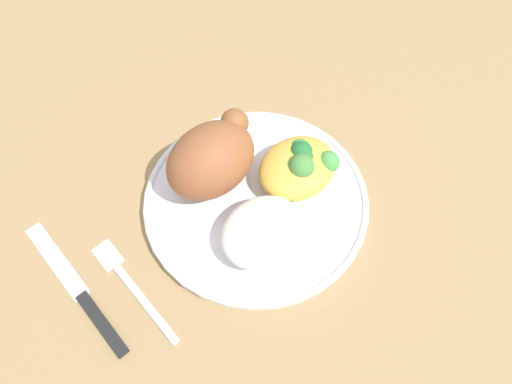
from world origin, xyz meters
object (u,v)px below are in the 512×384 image
(fork, at_px, (131,284))
(mac_cheese_with_broccoli, at_px, (299,166))
(rice_pile, at_px, (263,232))
(roasted_chicken, at_px, (212,158))
(plate, at_px, (256,200))
(knife, at_px, (83,298))

(fork, bearing_deg, mac_cheese_with_broccoli, -7.14)
(rice_pile, height_order, fork, rice_pile)
(roasted_chicken, bearing_deg, mac_cheese_with_broccoli, -40.32)
(mac_cheese_with_broccoli, bearing_deg, roasted_chicken, 139.68)
(mac_cheese_with_broccoli, xyz_separation_m, fork, (-0.22, 0.03, -0.03))
(rice_pile, height_order, mac_cheese_with_broccoli, mac_cheese_with_broccoli)
(plate, relative_size, mac_cheese_with_broccoli, 2.72)
(roasted_chicken, height_order, knife, roasted_chicken)
(rice_pile, bearing_deg, knife, 155.88)
(rice_pile, relative_size, mac_cheese_with_broccoli, 0.98)
(roasted_chicken, height_order, fork, roasted_chicken)
(plate, distance_m, fork, 0.16)
(plate, bearing_deg, fork, 174.82)
(rice_pile, distance_m, fork, 0.15)
(knife, bearing_deg, mac_cheese_with_broccoli, -10.32)
(roasted_chicken, height_order, rice_pile, roasted_chicken)
(roasted_chicken, relative_size, rice_pile, 1.22)
(plate, bearing_deg, mac_cheese_with_broccoli, -12.89)
(plate, xyz_separation_m, roasted_chicken, (-0.02, 0.05, 0.05))
(roasted_chicken, relative_size, knife, 0.60)
(rice_pile, bearing_deg, roasted_chicken, 82.87)
(plate, distance_m, roasted_chicken, 0.07)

